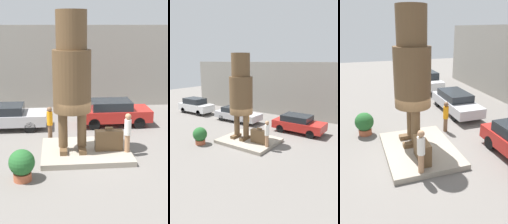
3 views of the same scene
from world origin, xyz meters
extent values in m
plane|color=slate|center=(0.00, 0.00, 0.00)|extent=(60.00, 60.00, 0.00)
cube|color=gray|center=(0.00, 0.00, 0.12)|extent=(3.93, 3.13, 0.23)
cube|color=gray|center=(0.00, 8.54, 2.79)|extent=(28.00, 0.60, 5.57)
cube|color=brown|center=(-1.01, -0.25, 0.34)|extent=(0.32, 0.92, 0.20)
cube|color=brown|center=(-0.19, -0.25, 0.34)|extent=(0.32, 0.92, 0.20)
cylinder|color=brown|center=(-1.01, -0.11, 1.24)|extent=(0.40, 0.40, 1.62)
cylinder|color=brown|center=(-0.19, -0.11, 1.24)|extent=(0.40, 0.40, 1.62)
cylinder|color=brown|center=(-0.60, -0.11, 3.35)|extent=(1.62, 1.62, 2.60)
cylinder|color=brown|center=(-0.60, -0.11, 5.43)|extent=(1.27, 1.27, 1.56)
cube|color=brown|center=(1.01, -0.19, 0.69)|extent=(1.22, 0.40, 0.91)
cylinder|color=brown|center=(1.01, -0.19, 1.25)|extent=(0.34, 0.12, 0.12)
cylinder|color=#A87A56|center=(1.77, -0.48, 0.63)|extent=(0.23, 0.23, 0.79)
cylinder|color=white|center=(1.77, -0.48, 1.37)|extent=(0.30, 0.30, 0.70)
sphere|color=#A87A56|center=(1.77, -0.48, 1.85)|extent=(0.26, 0.26, 0.26)
cube|color=#B7B7BC|center=(-4.11, 3.83, 0.61)|extent=(4.56, 1.73, 0.60)
cube|color=#1E2328|center=(-4.34, 3.83, 1.14)|extent=(2.51, 1.55, 0.46)
cylinder|color=black|center=(-2.69, 4.61, 0.31)|extent=(0.62, 0.18, 0.62)
cylinder|color=black|center=(-2.69, 3.06, 0.31)|extent=(0.62, 0.18, 0.62)
cube|color=#B2231E|center=(2.05, 4.03, 0.65)|extent=(4.07, 1.81, 0.64)
cube|color=#1E2328|center=(1.85, 4.03, 1.21)|extent=(2.24, 1.63, 0.48)
cylinder|color=black|center=(3.31, 4.85, 0.32)|extent=(0.65, 0.18, 0.65)
cylinder|color=black|center=(3.31, 3.22, 0.32)|extent=(0.65, 0.18, 0.65)
cylinder|color=black|center=(0.79, 4.85, 0.32)|extent=(0.65, 0.18, 0.65)
cylinder|color=black|center=(0.79, 3.22, 0.32)|extent=(0.65, 0.18, 0.65)
cylinder|color=#AD5638|center=(-2.60, -2.23, 0.16)|extent=(0.68, 0.68, 0.31)
sphere|color=#235B28|center=(-2.60, -2.23, 0.73)|extent=(0.98, 0.98, 0.98)
cylinder|color=brown|center=(-1.61, 1.99, 0.38)|extent=(0.22, 0.22, 0.76)
cylinder|color=orange|center=(-1.61, 1.99, 1.10)|extent=(0.29, 0.29, 0.68)
sphere|color=brown|center=(-1.61, 1.99, 1.57)|extent=(0.25, 0.25, 0.25)
camera|label=1|loc=(-1.29, -12.95, 5.69)|focal=50.00mm
camera|label=2|loc=(8.69, -11.90, 5.71)|focal=35.00mm
camera|label=3|loc=(8.37, -2.54, 5.35)|focal=35.00mm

